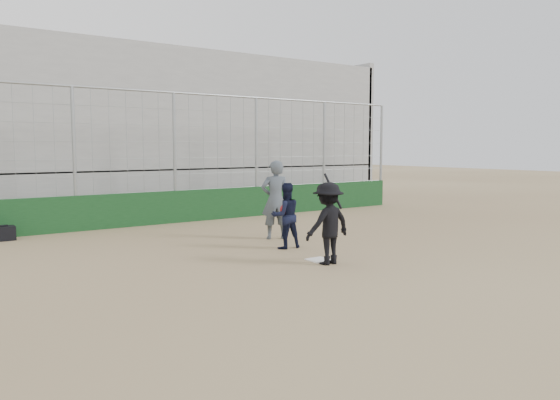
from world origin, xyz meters
TOP-DOWN VIEW (x-y plane):
  - ground at (0.00, 0.00)m, footprint 90.00×90.00m
  - home_plate at (0.00, 0.00)m, footprint 0.44×0.44m
  - backstop at (0.00, 7.00)m, footprint 18.10×0.25m
  - bleachers at (0.00, 11.95)m, footprint 20.25×6.70m
  - batter_at_plate at (-0.07, -0.36)m, footprint 1.09×0.77m
  - catcher_crouched at (0.22, 1.47)m, footprint 0.80×0.65m
  - umpire at (0.79, 2.71)m, footprint 0.87×0.74m

SIDE VIEW (x-z plane):
  - ground at x=0.00m, z-range 0.00..0.00m
  - home_plate at x=0.00m, z-range 0.00..0.02m
  - catcher_crouched at x=0.22m, z-range 0.00..1.04m
  - batter_at_plate at x=-0.07m, z-range -0.08..1.73m
  - umpire at x=0.79m, z-range 0.00..1.81m
  - backstop at x=0.00m, z-range -1.06..2.98m
  - bleachers at x=0.00m, z-range -0.57..6.41m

